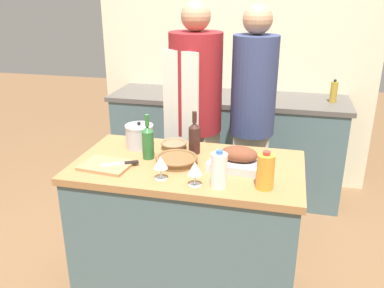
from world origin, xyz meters
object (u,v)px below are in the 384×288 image
(roasting_pan, at_px, (239,160))
(milk_jug, at_px, (219,170))
(wine_bottle_dark, at_px, (194,137))
(knife_chef, at_px, (121,163))
(cutting_board, at_px, (106,165))
(juice_jug, at_px, (265,171))
(person_cook_aproned, at_px, (195,114))
(wine_bottle_green, at_px, (148,141))
(wine_glass_left, at_px, (161,163))
(condiment_bottle_short, at_px, (194,87))
(condiment_bottle_tall, at_px, (334,92))
(stock_pot, at_px, (140,136))
(wicker_basket, at_px, (177,160))
(mixing_bowl, at_px, (174,145))
(person_cook_guest, at_px, (252,115))
(wine_glass_right, at_px, (195,169))

(roasting_pan, relative_size, milk_jug, 1.72)
(wine_bottle_dark, xyz_separation_m, knife_chef, (-0.34, -0.30, -0.08))
(cutting_board, xyz_separation_m, juice_jug, (0.87, -0.05, 0.08))
(person_cook_aproned, bearing_deg, wine_bottle_green, -77.21)
(cutting_board, bearing_deg, wine_glass_left, -12.27)
(knife_chef, relative_size, person_cook_aproned, 0.11)
(juice_jug, relative_size, person_cook_aproned, 0.11)
(condiment_bottle_short, height_order, person_cook_aproned, person_cook_aproned)
(milk_jug, height_order, condiment_bottle_tall, condiment_bottle_tall)
(person_cook_aproned, bearing_deg, juice_jug, -36.51)
(stock_pot, relative_size, condiment_bottle_short, 0.86)
(juice_jug, height_order, wine_glass_left, juice_jug)
(juice_jug, xyz_separation_m, knife_chef, (-0.79, 0.07, -0.07))
(juice_jug, relative_size, condiment_bottle_short, 0.98)
(cutting_board, distance_m, stock_pot, 0.34)
(milk_jug, relative_size, person_cook_aproned, 0.11)
(wicker_basket, relative_size, wine_glass_left, 1.86)
(wine_bottle_dark, distance_m, condiment_bottle_short, 1.21)
(roasting_pan, bearing_deg, milk_jug, -104.85)
(wine_bottle_green, relative_size, condiment_bottle_short, 1.32)
(wine_glass_left, xyz_separation_m, knife_chef, (-0.26, 0.09, -0.07))
(wine_glass_left, height_order, knife_chef, wine_glass_left)
(roasting_pan, height_order, person_cook_aproned, person_cook_aproned)
(roasting_pan, xyz_separation_m, knife_chef, (-0.64, -0.15, -0.03))
(wicker_basket, bearing_deg, knife_chef, -159.49)
(mixing_bowl, height_order, knife_chef, mixing_bowl)
(condiment_bottle_tall, bearing_deg, condiment_bottle_short, -174.21)
(stock_pot, distance_m, wine_bottle_dark, 0.35)
(wicker_basket, xyz_separation_m, wine_bottle_dark, (0.05, 0.19, 0.08))
(cutting_board, relative_size, condiment_bottle_short, 1.42)
(condiment_bottle_tall, relative_size, person_cook_guest, 0.11)
(person_cook_guest, bearing_deg, wine_bottle_green, -129.16)
(cutting_board, relative_size, wine_glass_left, 2.23)
(wine_bottle_green, distance_m, wine_glass_left, 0.29)
(cutting_board, height_order, condiment_bottle_tall, condiment_bottle_tall)
(condiment_bottle_tall, xyz_separation_m, person_cook_aproned, (-1.02, -0.74, -0.05))
(mixing_bowl, xyz_separation_m, milk_jug, (0.36, -0.44, 0.07))
(roasting_pan, relative_size, mixing_bowl, 2.06)
(person_cook_aproned, height_order, person_cook_guest, person_cook_aproned)
(wine_bottle_green, bearing_deg, condiment_bottle_short, 91.82)
(person_cook_aproned, bearing_deg, knife_chef, -82.32)
(juice_jug, distance_m, condiment_bottle_tall, 1.73)
(person_cook_aproned, bearing_deg, wine_glass_right, -54.89)
(roasting_pan, bearing_deg, mixing_bowl, 156.29)
(wicker_basket, relative_size, juice_jug, 1.22)
(milk_jug, bearing_deg, person_cook_guest, 86.44)
(cutting_board, bearing_deg, condiment_bottle_tall, 50.69)
(mixing_bowl, relative_size, person_cook_guest, 0.09)
(mixing_bowl, distance_m, condiment_bottle_tall, 1.63)
(wine_bottle_green, xyz_separation_m, condiment_bottle_short, (-0.04, 1.32, 0.02))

